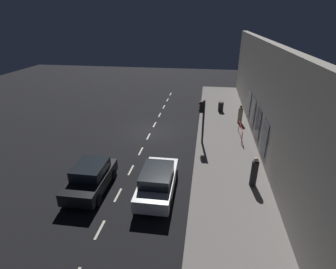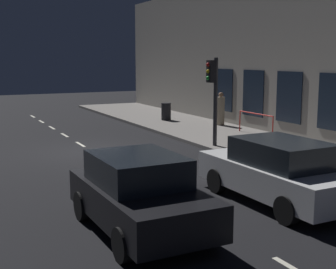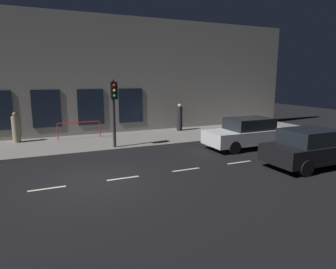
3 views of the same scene
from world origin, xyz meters
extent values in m
plane|color=black|center=(0.00, 0.00, 0.00)|extent=(60.00, 60.00, 0.00)
cube|color=gray|center=(6.25, 0.00, 0.07)|extent=(4.50, 32.00, 0.15)
cube|color=gray|center=(8.80, 0.00, 3.72)|extent=(0.60, 32.00, 7.43)
cube|color=#192333|center=(8.47, -3.83, 1.85)|extent=(0.04, 1.59, 2.21)
cube|color=#192333|center=(8.47, -1.28, 1.85)|extent=(0.04, 1.59, 2.21)
cube|color=#192333|center=(8.47, 1.28, 1.85)|extent=(0.04, 1.59, 2.21)
cube|color=beige|center=(0.00, -11.40, 0.00)|extent=(0.12, 1.20, 0.01)
cube|color=beige|center=(0.00, -8.80, 0.00)|extent=(0.12, 1.20, 0.01)
cube|color=beige|center=(0.00, -6.20, 0.00)|extent=(0.12, 1.20, 0.01)
cube|color=beige|center=(0.00, -3.60, 0.00)|extent=(0.12, 1.20, 0.01)
cube|color=beige|center=(0.00, -1.00, 0.00)|extent=(0.12, 1.20, 0.01)
cube|color=beige|center=(0.00, 1.60, 0.00)|extent=(0.12, 1.20, 0.01)
cylinder|color=#2D2D30|center=(4.43, -1.75, 1.85)|extent=(0.16, 0.16, 3.40)
cube|color=black|center=(4.22, -1.75, 3.03)|extent=(0.26, 0.32, 0.84)
sphere|color=red|center=(4.08, -1.75, 3.28)|extent=(0.15, 0.15, 0.15)
sphere|color=gold|center=(4.08, -1.75, 3.03)|extent=(0.15, 0.15, 0.15)
sphere|color=green|center=(4.08, -1.75, 2.78)|extent=(0.15, 0.15, 0.15)
cube|color=silver|center=(2.15, -8.21, 0.63)|extent=(1.87, 4.43, 0.70)
cube|color=black|center=(2.15, -8.38, 1.28)|extent=(1.63, 2.31, 0.60)
cylinder|color=black|center=(1.28, -6.85, 0.32)|extent=(0.23, 0.64, 0.64)
cylinder|color=black|center=(2.98, -6.83, 0.32)|extent=(0.23, 0.64, 0.64)
cylinder|color=black|center=(1.31, -9.58, 0.32)|extent=(0.23, 0.64, 0.64)
cylinder|color=black|center=(3.02, -9.56, 0.32)|extent=(0.23, 0.64, 0.64)
cube|color=black|center=(-1.63, -8.54, 0.63)|extent=(1.89, 3.94, 0.70)
cube|color=black|center=(-1.63, -8.38, 1.28)|extent=(1.65, 2.06, 0.60)
cylinder|color=black|center=(-0.75, -9.75, 0.32)|extent=(0.23, 0.64, 0.64)
cylinder|color=black|center=(-0.77, -7.31, 0.32)|extent=(0.23, 0.64, 0.64)
cylinder|color=black|center=(-2.51, -7.33, 0.32)|extent=(0.23, 0.64, 0.64)
cylinder|color=gray|center=(7.70, 2.91, 0.87)|extent=(0.53, 0.53, 1.43)
sphere|color=#936B4C|center=(7.70, 2.91, 1.70)|extent=(0.24, 0.24, 0.24)
cube|color=#936B4C|center=(7.75, 2.81, 1.70)|extent=(0.08, 0.07, 0.07)
cylinder|color=#232328|center=(7.49, -6.90, 0.93)|extent=(0.47, 0.47, 1.56)
sphere|color=beige|center=(7.49, -6.90, 1.83)|extent=(0.25, 0.25, 0.25)
cube|color=beige|center=(7.60, -6.93, 1.83)|extent=(0.06, 0.08, 0.07)
cylinder|color=red|center=(7.41, -1.58, 0.62)|extent=(0.05, 0.05, 0.95)
cylinder|color=red|center=(7.41, 0.80, 0.62)|extent=(0.05, 0.05, 0.95)
cylinder|color=red|center=(7.41, -0.39, 1.10)|extent=(0.05, 2.38, 0.05)
camera|label=1|loc=(4.51, -19.90, 9.04)|focal=27.62mm
camera|label=2|loc=(-5.23, -17.01, 3.53)|focal=49.93mm
camera|label=3|loc=(-10.14, 1.61, 3.63)|focal=31.51mm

